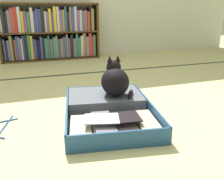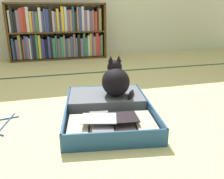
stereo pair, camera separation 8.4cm
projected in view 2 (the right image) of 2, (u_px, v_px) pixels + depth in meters
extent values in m
plane|color=#CDC383|center=(96.00, 118.00, 1.66)|extent=(10.00, 10.00, 0.00)
cube|color=#34452E|center=(75.00, 74.00, 2.79)|extent=(4.80, 0.05, 0.00)
cube|color=#4F3416|center=(9.00, 33.00, 3.37)|extent=(0.03, 0.29, 0.82)
cube|color=#4F3416|center=(103.00, 31.00, 3.72)|extent=(0.03, 0.29, 0.82)
cube|color=#4F3416|center=(56.00, 4.00, 3.42)|extent=(1.40, 0.29, 0.02)
cube|color=#4F3416|center=(60.00, 58.00, 3.68)|extent=(1.40, 0.29, 0.02)
cube|color=#4F3416|center=(58.00, 32.00, 3.55)|extent=(1.37, 0.29, 0.02)
cube|color=#295388|center=(14.00, 48.00, 3.46)|extent=(0.03, 0.24, 0.30)
cube|color=black|center=(16.00, 49.00, 3.48)|extent=(0.02, 0.24, 0.28)
cube|color=slate|center=(18.00, 49.00, 3.47)|extent=(0.03, 0.24, 0.28)
cube|color=#947F4E|center=(20.00, 47.00, 3.47)|extent=(0.03, 0.24, 0.35)
cube|color=#18262A|center=(23.00, 47.00, 3.49)|extent=(0.02, 0.24, 0.32)
cube|color=#BA4138|center=(24.00, 48.00, 3.50)|extent=(0.02, 0.24, 0.29)
cube|color=#36518B|center=(26.00, 47.00, 3.50)|extent=(0.03, 0.24, 0.34)
cube|color=slate|center=(28.00, 47.00, 3.50)|extent=(0.03, 0.24, 0.33)
cube|color=beige|center=(31.00, 48.00, 3.51)|extent=(0.02, 0.24, 0.30)
cube|color=#3F3D95|center=(32.00, 46.00, 3.51)|extent=(0.02, 0.24, 0.34)
cube|color=black|center=(34.00, 46.00, 3.52)|extent=(0.03, 0.24, 0.35)
cube|color=#3B855A|center=(37.00, 46.00, 3.53)|extent=(0.03, 0.24, 0.35)
cube|color=gold|center=(40.00, 46.00, 3.53)|extent=(0.03, 0.24, 0.34)
cube|color=#3B428A|center=(42.00, 47.00, 3.56)|extent=(0.02, 0.24, 0.30)
cube|color=#3C3F98|center=(44.00, 48.00, 3.57)|extent=(0.02, 0.24, 0.28)
cube|color=black|center=(46.00, 48.00, 3.57)|extent=(0.04, 0.24, 0.28)
cube|color=#3A4E8B|center=(49.00, 46.00, 3.58)|extent=(0.03, 0.24, 0.32)
cube|color=black|center=(51.00, 47.00, 3.59)|extent=(0.03, 0.24, 0.31)
cube|color=#387A61|center=(54.00, 47.00, 3.60)|extent=(0.04, 0.24, 0.29)
cube|color=#388263|center=(56.00, 46.00, 3.61)|extent=(0.02, 0.24, 0.33)
cube|color=slate|center=(59.00, 47.00, 3.61)|extent=(0.04, 0.24, 0.28)
cube|color=#368660|center=(62.00, 46.00, 3.63)|extent=(0.04, 0.24, 0.30)
cube|color=#A37A61|center=(64.00, 46.00, 3.64)|extent=(0.02, 0.24, 0.32)
cube|color=#314E82|center=(66.00, 47.00, 3.66)|extent=(0.04, 0.24, 0.28)
cube|color=#94765A|center=(69.00, 47.00, 3.66)|extent=(0.04, 0.24, 0.28)
cube|color=#3C508A|center=(71.00, 46.00, 3.66)|extent=(0.04, 0.24, 0.31)
cube|color=#92725E|center=(74.00, 45.00, 3.67)|extent=(0.03, 0.24, 0.34)
cube|color=slate|center=(76.00, 47.00, 3.69)|extent=(0.03, 0.24, 0.28)
cube|color=black|center=(78.00, 45.00, 3.68)|extent=(0.04, 0.24, 0.34)
cube|color=slate|center=(81.00, 47.00, 3.70)|extent=(0.04, 0.24, 0.28)
cube|color=#377C5D|center=(83.00, 44.00, 3.71)|extent=(0.03, 0.24, 0.35)
cube|color=#358065|center=(86.00, 46.00, 3.73)|extent=(0.03, 0.24, 0.28)
cube|color=silver|center=(88.00, 45.00, 3.73)|extent=(0.03, 0.24, 0.31)
cube|color=gold|center=(90.00, 44.00, 3.73)|extent=(0.02, 0.24, 0.35)
cube|color=#6A5094|center=(91.00, 44.00, 3.74)|extent=(0.03, 0.24, 0.35)
cube|color=#9A7F5F|center=(93.00, 45.00, 3.76)|extent=(0.04, 0.24, 0.30)
cube|color=#BD3C3B|center=(96.00, 44.00, 3.76)|extent=(0.04, 0.24, 0.35)
cube|color=#B23238|center=(98.00, 45.00, 3.78)|extent=(0.03, 0.24, 0.30)
cube|color=#498451|center=(100.00, 44.00, 3.78)|extent=(0.03, 0.24, 0.32)
cube|color=silver|center=(10.00, 21.00, 3.34)|extent=(0.02, 0.24, 0.30)
cube|color=#262A2A|center=(13.00, 21.00, 3.34)|extent=(0.03, 0.24, 0.31)
cube|color=black|center=(16.00, 22.00, 3.36)|extent=(0.04, 0.24, 0.28)
cube|color=slate|center=(18.00, 21.00, 3.36)|extent=(0.04, 0.24, 0.30)
cube|color=#B84033|center=(22.00, 20.00, 3.37)|extent=(0.04, 0.24, 0.32)
cube|color=#B32E28|center=(25.00, 20.00, 3.37)|extent=(0.04, 0.24, 0.34)
cube|color=silver|center=(28.00, 19.00, 3.38)|extent=(0.04, 0.24, 0.34)
cube|color=gold|center=(31.00, 22.00, 3.41)|extent=(0.04, 0.24, 0.28)
cube|color=#7D5094|center=(34.00, 21.00, 3.41)|extent=(0.03, 0.24, 0.29)
cube|color=#477752|center=(37.00, 22.00, 3.43)|extent=(0.04, 0.24, 0.28)
cube|color=silver|center=(40.00, 20.00, 3.42)|extent=(0.04, 0.24, 0.33)
cube|color=#3E4697|center=(43.00, 21.00, 3.44)|extent=(0.03, 0.24, 0.29)
cube|color=slate|center=(45.00, 20.00, 3.46)|extent=(0.02, 0.24, 0.32)
cube|color=#2E4295|center=(47.00, 20.00, 3.46)|extent=(0.04, 0.24, 0.31)
cube|color=black|center=(50.00, 19.00, 3.46)|extent=(0.04, 0.24, 0.34)
cube|color=silver|center=(53.00, 21.00, 3.49)|extent=(0.03, 0.24, 0.29)
cube|color=slate|center=(55.00, 21.00, 3.48)|extent=(0.02, 0.24, 0.28)
cube|color=gold|center=(57.00, 20.00, 3.50)|extent=(0.04, 0.24, 0.32)
cube|color=#373F8D|center=(60.00, 21.00, 3.51)|extent=(0.02, 0.24, 0.28)
cube|color=yellow|center=(62.00, 19.00, 3.51)|extent=(0.04, 0.24, 0.35)
cube|color=silver|center=(65.00, 19.00, 3.52)|extent=(0.03, 0.24, 0.34)
cube|color=slate|center=(67.00, 21.00, 3.53)|extent=(0.04, 0.24, 0.30)
cube|color=#A07A55|center=(70.00, 20.00, 3.54)|extent=(0.03, 0.24, 0.31)
cube|color=#294F80|center=(72.00, 19.00, 3.54)|extent=(0.03, 0.24, 0.35)
cube|color=black|center=(75.00, 21.00, 3.57)|extent=(0.04, 0.24, 0.28)
cube|color=#9E7A59|center=(77.00, 19.00, 3.57)|extent=(0.02, 0.24, 0.34)
cube|color=#3E4A95|center=(79.00, 19.00, 3.58)|extent=(0.04, 0.24, 0.34)
cube|color=silver|center=(82.00, 19.00, 3.59)|extent=(0.04, 0.24, 0.35)
cube|color=#7E5594|center=(85.00, 20.00, 3.59)|extent=(0.03, 0.24, 0.30)
cube|color=silver|center=(87.00, 20.00, 3.61)|extent=(0.04, 0.24, 0.30)
cube|color=slate|center=(90.00, 21.00, 3.61)|extent=(0.03, 0.24, 0.28)
cube|color=#A37762|center=(92.00, 20.00, 3.63)|extent=(0.03, 0.24, 0.30)
cube|color=#BA392A|center=(95.00, 21.00, 3.63)|extent=(0.04, 0.24, 0.28)
cube|color=black|center=(96.00, 19.00, 3.65)|extent=(0.02, 0.24, 0.34)
cube|color=olive|center=(98.00, 20.00, 3.65)|extent=(0.04, 0.24, 0.32)
cube|color=navy|center=(111.00, 131.00, 1.47)|extent=(0.64, 0.49, 0.01)
cube|color=navy|center=(115.00, 141.00, 1.27)|extent=(0.58, 0.10, 0.11)
cube|color=navy|center=(64.00, 126.00, 1.42)|extent=(0.08, 0.40, 0.11)
cube|color=navy|center=(157.00, 122.00, 1.48)|extent=(0.08, 0.40, 0.11)
cube|color=#485555|center=(111.00, 130.00, 1.46)|extent=(0.62, 0.47, 0.01)
cube|color=navy|center=(106.00, 106.00, 1.85)|extent=(0.64, 0.49, 0.01)
cube|color=navy|center=(104.00, 92.00, 2.02)|extent=(0.58, 0.10, 0.11)
cube|color=navy|center=(69.00, 102.00, 1.80)|extent=(0.08, 0.40, 0.11)
cube|color=navy|center=(142.00, 99.00, 1.86)|extent=(0.08, 0.40, 0.11)
cube|color=#485555|center=(106.00, 105.00, 1.85)|extent=(0.62, 0.47, 0.01)
cylinder|color=black|center=(108.00, 116.00, 1.65)|extent=(0.56, 0.11, 0.02)
cube|color=slate|center=(79.00, 130.00, 1.44)|extent=(0.17, 0.34, 0.02)
cube|color=black|center=(79.00, 127.00, 1.44)|extent=(0.19, 0.35, 0.01)
cube|color=#A8A591|center=(78.00, 125.00, 1.43)|extent=(0.18, 0.32, 0.01)
cube|color=#BDAF93|center=(99.00, 128.00, 1.46)|extent=(0.16, 0.35, 0.01)
cube|color=tan|center=(100.00, 126.00, 1.45)|extent=(0.18, 0.34, 0.02)
cube|color=slate|center=(101.00, 123.00, 1.45)|extent=(0.16, 0.33, 0.02)
cube|color=silver|center=(121.00, 128.00, 1.46)|extent=(0.18, 0.31, 0.02)
cube|color=#715E5A|center=(123.00, 125.00, 1.46)|extent=(0.17, 0.30, 0.02)
cube|color=gray|center=(145.00, 127.00, 1.48)|extent=(0.19, 0.35, 0.01)
cube|color=#ADA38C|center=(145.00, 124.00, 1.48)|extent=(0.16, 0.34, 0.02)
cube|color=#A8A18A|center=(145.00, 122.00, 1.47)|extent=(0.17, 0.33, 0.01)
cube|color=silver|center=(99.00, 118.00, 1.43)|extent=(0.24, 0.19, 0.01)
cube|color=black|center=(123.00, 117.00, 1.45)|extent=(0.20, 0.18, 0.01)
cube|color=#565B66|center=(106.00, 99.00, 1.83)|extent=(0.61, 0.46, 0.10)
torus|color=white|center=(100.00, 93.00, 1.84)|extent=(0.14, 0.14, 0.01)
cylinder|color=black|center=(85.00, 93.00, 1.99)|extent=(0.02, 0.02, 0.10)
cylinder|color=black|center=(123.00, 92.00, 2.02)|extent=(0.02, 0.02, 0.10)
cube|color=green|center=(146.00, 135.00, 1.28)|extent=(0.04, 0.01, 0.03)
cube|color=red|center=(127.00, 138.00, 1.28)|extent=(0.04, 0.01, 0.02)
cube|color=red|center=(122.00, 143.00, 1.28)|extent=(0.03, 0.01, 0.03)
ellipsoid|color=black|center=(116.00, 82.00, 1.75)|extent=(0.24, 0.27, 0.21)
ellipsoid|color=black|center=(114.00, 85.00, 1.83)|extent=(0.16, 0.10, 0.11)
sphere|color=black|center=(115.00, 67.00, 1.77)|extent=(0.11, 0.11, 0.11)
cone|color=black|center=(119.00, 59.00, 1.75)|extent=(0.04, 0.04, 0.05)
cone|color=black|center=(111.00, 59.00, 1.74)|extent=(0.04, 0.04, 0.05)
sphere|color=gold|center=(116.00, 65.00, 1.82)|extent=(0.02, 0.02, 0.02)
sphere|color=gold|center=(111.00, 65.00, 1.81)|extent=(0.02, 0.02, 0.02)
ellipsoid|color=black|center=(131.00, 94.00, 1.75)|extent=(0.12, 0.18, 0.03)
cylinder|color=#2D5397|center=(4.00, 125.00, 1.54)|extent=(0.10, 0.36, 0.01)
cylinder|color=#2D5397|center=(3.00, 119.00, 1.63)|extent=(0.20, 0.05, 0.01)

